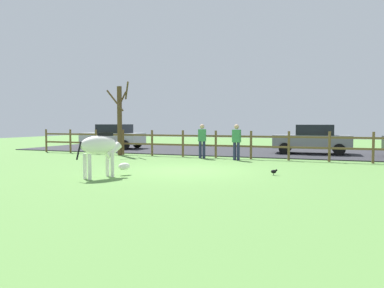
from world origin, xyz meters
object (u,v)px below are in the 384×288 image
(parked_car_grey, at_px, (312,139))
(parked_car_silver, at_px, (113,136))
(bare_tree, at_px, (120,118))
(crow_on_grass, at_px, (274,171))
(visitor_left_of_tree, at_px, (236,140))
(visitor_right_of_tree, at_px, (202,140))
(zebra, at_px, (101,148))

(parked_car_grey, distance_m, parked_car_silver, 12.35)
(bare_tree, height_order, crow_on_grass, bare_tree)
(bare_tree, bearing_deg, visitor_left_of_tree, -3.26)
(crow_on_grass, distance_m, visitor_left_of_tree, 5.03)
(parked_car_silver, xyz_separation_m, visitor_right_of_tree, (7.54, -3.95, 0.06))
(bare_tree, xyz_separation_m, crow_on_grass, (8.74, -4.73, -1.81))
(parked_car_grey, bearing_deg, visitor_left_of_tree, -124.22)
(visitor_left_of_tree, height_order, visitor_right_of_tree, same)
(crow_on_grass, height_order, parked_car_silver, parked_car_silver)
(bare_tree, bearing_deg, zebra, -62.20)
(crow_on_grass, distance_m, visitor_right_of_tree, 6.28)
(parked_car_grey, xyz_separation_m, visitor_left_of_tree, (-3.05, -4.48, 0.06))
(zebra, bearing_deg, bare_tree, 117.80)
(bare_tree, height_order, parked_car_silver, bare_tree)
(bare_tree, distance_m, visitor_left_of_tree, 6.46)
(zebra, distance_m, visitor_right_of_tree, 7.17)
(parked_car_silver, height_order, visitor_left_of_tree, visitor_left_of_tree)
(crow_on_grass, xyz_separation_m, visitor_left_of_tree, (-2.37, 4.36, 0.78))
(zebra, bearing_deg, visitor_left_of_tree, 69.31)
(parked_car_silver, bearing_deg, zebra, -58.74)
(zebra, bearing_deg, crow_on_grass, 26.51)
(zebra, bearing_deg, parked_car_silver, 121.26)
(parked_car_grey, relative_size, parked_car_silver, 1.00)
(visitor_left_of_tree, bearing_deg, bare_tree, 176.74)
(bare_tree, relative_size, zebra, 2.11)
(zebra, xyz_separation_m, parked_car_silver, (-6.73, 11.08, -0.08))
(bare_tree, relative_size, parked_car_grey, 0.94)
(bare_tree, xyz_separation_m, zebra, (3.79, -7.19, -1.01))
(crow_on_grass, xyz_separation_m, parked_car_grey, (0.68, 8.84, 0.72))
(visitor_right_of_tree, bearing_deg, crow_on_grass, -48.42)
(parked_car_grey, bearing_deg, crow_on_grass, -94.38)
(crow_on_grass, relative_size, visitor_right_of_tree, 0.13)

